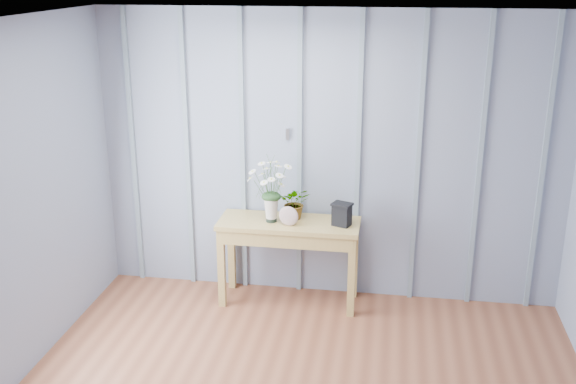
% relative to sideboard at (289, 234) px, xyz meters
% --- Properties ---
extents(room_shell, '(4.00, 4.50, 2.50)m').
position_rel_sideboard_xyz_m(room_shell, '(0.30, -1.08, 1.35)').
color(room_shell, '#8691AA').
rests_on(room_shell, ground).
extents(sideboard, '(1.20, 0.45, 0.75)m').
position_rel_sideboard_xyz_m(sideboard, '(0.00, 0.00, 0.00)').
color(sideboard, '#AE914B').
rests_on(sideboard, ground).
extents(daisy_vase, '(0.41, 0.31, 0.58)m').
position_rel_sideboard_xyz_m(daisy_vase, '(-0.15, -0.02, 0.48)').
color(daisy_vase, black).
rests_on(daisy_vase, sideboard).
extents(spider_plant, '(0.28, 0.25, 0.28)m').
position_rel_sideboard_xyz_m(spider_plant, '(0.04, 0.08, 0.26)').
color(spider_plant, '#1A3B1B').
rests_on(spider_plant, sideboard).
extents(felt_disc_vessel, '(0.18, 0.08, 0.17)m').
position_rel_sideboard_xyz_m(felt_disc_vessel, '(0.01, -0.10, 0.20)').
color(felt_disc_vessel, '#854E5C').
rests_on(felt_disc_vessel, sideboard).
extents(carved_box, '(0.19, 0.17, 0.20)m').
position_rel_sideboard_xyz_m(carved_box, '(0.45, -0.02, 0.21)').
color(carved_box, black).
rests_on(carved_box, sideboard).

